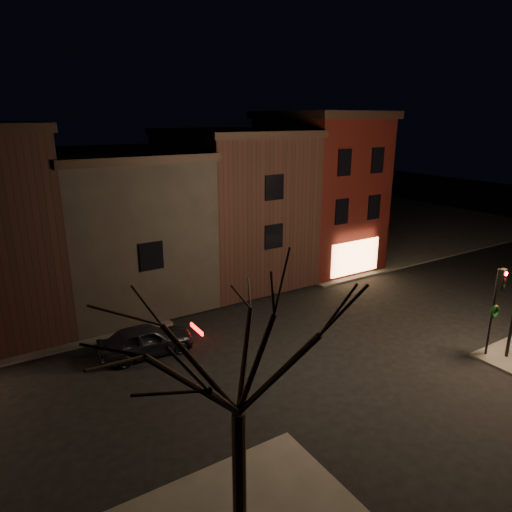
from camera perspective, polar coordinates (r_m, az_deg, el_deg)
The scene contains 8 objects.
ground at distance 22.42m, azimuth 6.86°, elevation -10.33°, with size 120.00×120.00×0.00m, color black.
sidewalk_far_right at distance 49.24m, azimuth 10.54°, elevation 4.74°, with size 30.00×30.00×0.12m, color #2D2B28.
corner_building at distance 32.71m, azimuth 7.79°, elevation 8.31°, with size 6.50×8.50×10.50m.
row_building_a at distance 30.01m, azimuth -3.20°, elevation 6.57°, with size 7.30×10.30×9.40m.
row_building_b at distance 27.43m, azimuth -16.58°, elevation 3.83°, with size 7.80×10.30×8.40m.
traffic_signal at distance 22.09m, azimuth 27.91°, elevation -4.75°, with size 0.58×0.38×4.05m.
bare_tree_left at distance 10.74m, azimuth -2.34°, elevation -9.59°, with size 5.60×5.60×7.50m.
parked_car_a at distance 21.25m, azimuth -13.62°, elevation -10.17°, with size 1.68×4.17×1.42m, color black.
Camera 1 is at (-12.72, -15.36, 10.23)m, focal length 32.00 mm.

